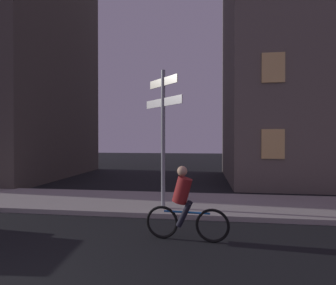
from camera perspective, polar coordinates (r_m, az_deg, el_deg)
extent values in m
cube|color=#9E9991|center=(9.38, -9.05, -12.37)|extent=(40.00, 3.04, 0.14)
cylinder|color=gray|center=(7.96, -1.04, 0.70)|extent=(0.12, 0.12, 4.10)
cube|color=beige|center=(8.14, -1.04, 12.75)|extent=(0.97, 0.97, 0.24)
cube|color=white|center=(8.04, -1.04, 8.55)|extent=(1.26, 1.26, 0.24)
torus|color=black|center=(6.00, 9.45, -17.04)|extent=(0.72, 0.12, 0.72)
torus|color=black|center=(6.16, -1.28, -16.57)|extent=(0.72, 0.12, 0.72)
cylinder|color=#1959A5|center=(5.98, 4.01, -14.59)|extent=(1.00, 0.13, 0.04)
cylinder|color=maroon|center=(5.89, 3.04, -10.09)|extent=(0.48, 0.36, 0.61)
sphere|color=tan|center=(5.83, 3.04, -6.08)|extent=(0.22, 0.22, 0.22)
cylinder|color=black|center=(6.08, 3.66, -14.62)|extent=(0.35, 0.15, 0.55)
cylinder|color=black|center=(5.91, 3.38, -15.08)|extent=(0.35, 0.15, 0.55)
cube|color=#F2C672|center=(11.58, 21.42, -0.29)|extent=(0.90, 0.06, 1.20)
cube|color=#F2C672|center=(11.93, 21.48, 14.62)|extent=(0.90, 0.06, 1.20)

